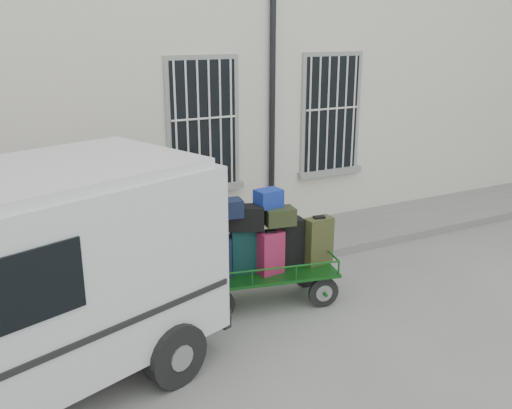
{
  "coord_description": "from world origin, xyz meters",
  "views": [
    {
      "loc": [
        -4.2,
        -6.23,
        3.86
      ],
      "look_at": [
        -0.4,
        1.0,
        1.33
      ],
      "focal_mm": 40.0,
      "sensor_mm": 36.0,
      "label": 1
    }
  ],
  "objects": [
    {
      "name": "luggage_cart",
      "position": [
        -0.59,
        0.43,
        0.86
      ],
      "size": [
        2.38,
        1.31,
        1.71
      ],
      "rotation": [
        0.0,
        0.0,
        -0.22
      ],
      "color": "black",
      "rests_on": "ground"
    },
    {
      "name": "building",
      "position": [
        0.0,
        5.5,
        3.0
      ],
      "size": [
        24.0,
        5.15,
        6.0
      ],
      "color": "beige",
      "rests_on": "ground"
    },
    {
      "name": "sidewalk",
      "position": [
        0.0,
        2.2,
        0.07
      ],
      "size": [
        24.0,
        1.7,
        0.15
      ],
      "primitive_type": "cube",
      "color": "slate",
      "rests_on": "ground"
    },
    {
      "name": "ground",
      "position": [
        0.0,
        0.0,
        0.0
      ],
      "size": [
        80.0,
        80.0,
        0.0
      ],
      "primitive_type": "plane",
      "color": "slate",
      "rests_on": "ground"
    }
  ]
}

